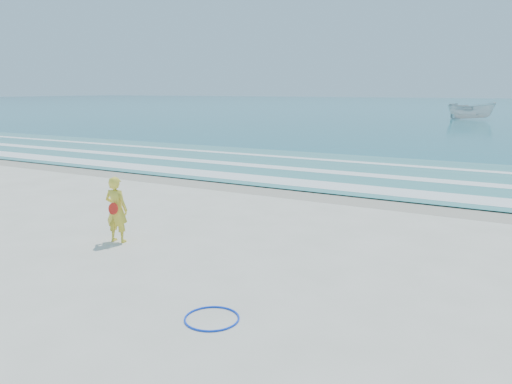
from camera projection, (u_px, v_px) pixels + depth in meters
The scene contains 10 objects.
ground at pixel (142, 284), 9.08m from camera, with size 400.00×400.00×0.00m, color silver.
wet_sand at pixel (323, 194), 16.80m from camera, with size 400.00×2.40×0.00m, color #B2A893.
ocean at pixel (500, 107), 99.09m from camera, with size 400.00×190.00×0.04m, color #19727F.
shallow at pixel (367, 172), 21.07m from camera, with size 400.00×10.00×0.01m, color #59B7AD.
foam_near at pixel (336, 186), 17.90m from camera, with size 400.00×1.40×0.01m, color white.
foam_mid at pixel (361, 174), 20.39m from camera, with size 400.00×0.90×0.01m, color white.
foam_far at pixel (382, 164), 23.21m from camera, with size 400.00×0.60×0.01m, color white.
hoop at pixel (212, 318), 7.67m from camera, with size 0.86×0.86×0.03m, color #0C39E2.
boat at pixel (471, 111), 56.83m from camera, with size 1.93×5.12×1.98m, color silver.
woman at pixel (116, 209), 11.43m from camera, with size 0.61×0.44×1.54m.
Camera 1 is at (5.96, -6.48, 3.48)m, focal length 35.00 mm.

